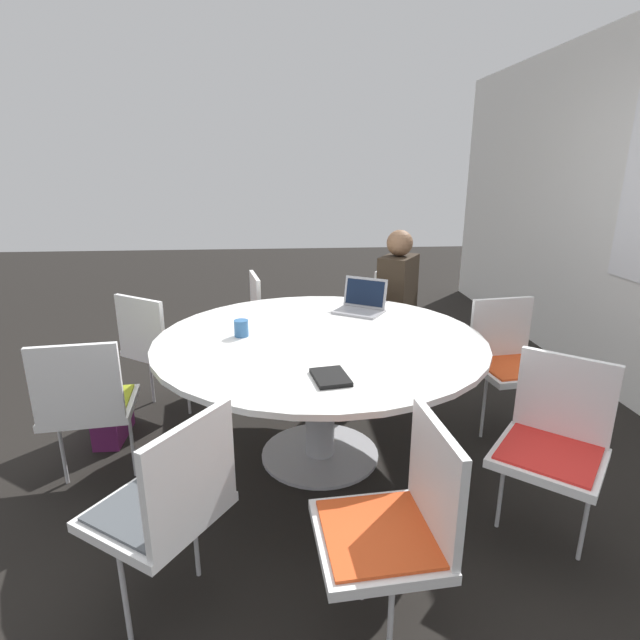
% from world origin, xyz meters
% --- Properties ---
extents(ground_plane, '(16.00, 16.00, 0.00)m').
position_xyz_m(ground_plane, '(0.00, 0.00, 0.00)').
color(ground_plane, black).
extents(conference_table, '(1.85, 1.85, 0.76)m').
position_xyz_m(conference_table, '(0.00, 0.00, 0.63)').
color(conference_table, '#B7B7BC').
rests_on(conference_table, ground_plane).
extents(chair_0, '(0.60, 0.59, 0.87)m').
position_xyz_m(chair_0, '(-1.34, 0.77, 0.52)').
color(chair_0, white).
rests_on(chair_0, ground_plane).
extents(chair_1, '(0.51, 0.49, 0.87)m').
position_xyz_m(chair_1, '(-1.21, -0.29, 0.52)').
color(chair_1, white).
rests_on(chair_1, ground_plane).
extents(chair_2, '(0.60, 0.60, 0.87)m').
position_xyz_m(chair_2, '(-0.65, -1.06, 0.52)').
color(chair_2, white).
rests_on(chair_2, ground_plane).
extents(chair_3, '(0.47, 0.49, 0.87)m').
position_xyz_m(chair_3, '(0.21, -1.23, 0.52)').
color(chair_3, white).
rests_on(chair_3, ground_plane).
extents(chair_4, '(0.60, 0.59, 0.87)m').
position_xyz_m(chair_4, '(1.07, -0.64, 0.52)').
color(chair_4, white).
rests_on(chair_4, ground_plane).
extents(chair_5, '(0.47, 0.45, 0.87)m').
position_xyz_m(chair_5, '(1.24, 0.17, 0.52)').
color(chair_5, white).
rests_on(chair_5, ground_plane).
extents(chair_6, '(0.61, 0.61, 0.87)m').
position_xyz_m(chair_6, '(0.76, 0.99, 0.52)').
color(chair_6, white).
rests_on(chair_6, ground_plane).
extents(chair_7, '(0.47, 0.49, 0.87)m').
position_xyz_m(chair_7, '(-0.22, 1.23, 0.52)').
color(chair_7, white).
rests_on(chair_7, ground_plane).
extents(person_0, '(0.42, 0.38, 1.22)m').
position_xyz_m(person_0, '(-1.09, 0.71, 0.71)').
color(person_0, '#2D2319').
rests_on(person_0, ground_plane).
extents(laptop, '(0.36, 0.38, 0.21)m').
position_xyz_m(laptop, '(-0.49, 0.31, 0.81)').
color(laptop, '#99999E').
rests_on(laptop, conference_table).
extents(spiral_notebook, '(0.23, 0.18, 0.02)m').
position_xyz_m(spiral_notebook, '(0.58, 0.00, 0.77)').
color(spiral_notebook, black).
rests_on(spiral_notebook, conference_table).
extents(coffee_cup, '(0.08, 0.08, 0.09)m').
position_xyz_m(coffee_cup, '(-0.05, -0.44, 0.81)').
color(coffee_cup, '#33669E').
rests_on(coffee_cup, conference_table).
extents(handbag, '(0.36, 0.16, 0.28)m').
position_xyz_m(handbag, '(-0.32, -1.31, 0.14)').
color(handbag, '#661E56').
rests_on(handbag, ground_plane).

